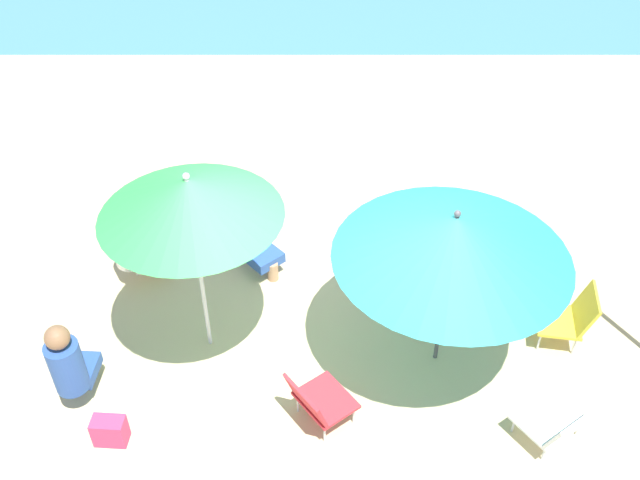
{
  "coord_description": "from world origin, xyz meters",
  "views": [
    {
      "loc": [
        -0.17,
        -4.6,
        5.28
      ],
      "look_at": [
        -0.15,
        0.93,
        0.7
      ],
      "focal_mm": 39.39,
      "sensor_mm": 36.0,
      "label": 1
    }
  ],
  "objects_px": {
    "umbrella_green": "(187,198)",
    "beach_chair_b": "(558,421)",
    "person_a": "(253,236)",
    "beach_chair_a": "(569,315)",
    "umbrella_teal": "(452,237)",
    "beach_bag": "(109,431)",
    "beach_chair_c": "(316,400)",
    "person_b": "(68,364)",
    "person_c": "(132,245)"
  },
  "relations": [
    {
      "from": "beach_chair_b",
      "to": "person_b",
      "type": "height_order",
      "value": "person_b"
    },
    {
      "from": "umbrella_green",
      "to": "person_b",
      "type": "height_order",
      "value": "umbrella_green"
    },
    {
      "from": "umbrella_teal",
      "to": "beach_chair_b",
      "type": "distance_m",
      "value": 1.82
    },
    {
      "from": "beach_chair_a",
      "to": "person_a",
      "type": "bearing_deg",
      "value": -9.99
    },
    {
      "from": "umbrella_green",
      "to": "person_b",
      "type": "distance_m",
      "value": 1.85
    },
    {
      "from": "beach_chair_b",
      "to": "person_a",
      "type": "distance_m",
      "value": 3.6
    },
    {
      "from": "beach_chair_c",
      "to": "person_b",
      "type": "relative_size",
      "value": 0.7
    },
    {
      "from": "umbrella_teal",
      "to": "beach_chair_c",
      "type": "relative_size",
      "value": 3.03
    },
    {
      "from": "person_a",
      "to": "person_c",
      "type": "bearing_deg",
      "value": -122.35
    },
    {
      "from": "beach_chair_a",
      "to": "person_b",
      "type": "bearing_deg",
      "value": 18.29
    },
    {
      "from": "beach_chair_a",
      "to": "person_a",
      "type": "height_order",
      "value": "person_a"
    },
    {
      "from": "beach_chair_c",
      "to": "umbrella_teal",
      "type": "bearing_deg",
      "value": -3.77
    },
    {
      "from": "umbrella_green",
      "to": "umbrella_teal",
      "type": "relative_size",
      "value": 0.98
    },
    {
      "from": "umbrella_teal",
      "to": "person_b",
      "type": "relative_size",
      "value": 2.11
    },
    {
      "from": "beach_chair_a",
      "to": "beach_chair_c",
      "type": "bearing_deg",
      "value": 31.26
    },
    {
      "from": "umbrella_green",
      "to": "beach_chair_b",
      "type": "distance_m",
      "value": 3.67
    },
    {
      "from": "beach_chair_c",
      "to": "person_b",
      "type": "height_order",
      "value": "person_b"
    },
    {
      "from": "person_a",
      "to": "umbrella_green",
      "type": "bearing_deg",
      "value": -60.21
    },
    {
      "from": "beach_chair_b",
      "to": "person_b",
      "type": "distance_m",
      "value": 4.29
    },
    {
      "from": "beach_chair_b",
      "to": "person_c",
      "type": "relative_size",
      "value": 0.77
    },
    {
      "from": "person_b",
      "to": "beach_chair_a",
      "type": "bearing_deg",
      "value": -77.53
    },
    {
      "from": "person_a",
      "to": "beach_bag",
      "type": "xyz_separation_m",
      "value": [
        -1.11,
        -2.31,
        -0.3
      ]
    },
    {
      "from": "beach_chair_a",
      "to": "beach_chair_c",
      "type": "distance_m",
      "value": 2.68
    },
    {
      "from": "person_a",
      "to": "person_b",
      "type": "height_order",
      "value": "person_b"
    },
    {
      "from": "beach_bag",
      "to": "person_c",
      "type": "bearing_deg",
      "value": 94.48
    },
    {
      "from": "beach_chair_c",
      "to": "person_b",
      "type": "distance_m",
      "value": 2.21
    },
    {
      "from": "umbrella_green",
      "to": "beach_chair_c",
      "type": "height_order",
      "value": "umbrella_green"
    },
    {
      "from": "umbrella_teal",
      "to": "person_a",
      "type": "height_order",
      "value": "umbrella_teal"
    },
    {
      "from": "umbrella_green",
      "to": "person_a",
      "type": "bearing_deg",
      "value": 71.59
    },
    {
      "from": "person_c",
      "to": "beach_bag",
      "type": "height_order",
      "value": "person_c"
    },
    {
      "from": "person_b",
      "to": "umbrella_green",
      "type": "bearing_deg",
      "value": -54.79
    },
    {
      "from": "beach_bag",
      "to": "beach_chair_a",
      "type": "bearing_deg",
      "value": 15.64
    },
    {
      "from": "umbrella_green",
      "to": "beach_bag",
      "type": "xyz_separation_m",
      "value": [
        -0.72,
        -1.15,
        -1.66
      ]
    },
    {
      "from": "beach_chair_a",
      "to": "beach_chair_b",
      "type": "bearing_deg",
      "value": 80.1
    },
    {
      "from": "beach_chair_a",
      "to": "beach_bag",
      "type": "relative_size",
      "value": 2.19
    },
    {
      "from": "beach_chair_a",
      "to": "umbrella_teal",
      "type": "bearing_deg",
      "value": 19.56
    },
    {
      "from": "umbrella_green",
      "to": "beach_chair_c",
      "type": "xyz_separation_m",
      "value": [
        1.08,
        -0.95,
        -1.49
      ]
    },
    {
      "from": "umbrella_teal",
      "to": "beach_bag",
      "type": "distance_m",
      "value": 3.4
    },
    {
      "from": "beach_chair_a",
      "to": "beach_chair_c",
      "type": "height_order",
      "value": "beach_chair_a"
    },
    {
      "from": "person_a",
      "to": "person_b",
      "type": "bearing_deg",
      "value": -80.84
    },
    {
      "from": "beach_chair_c",
      "to": "beach_chair_a",
      "type": "bearing_deg",
      "value": -15.15
    },
    {
      "from": "umbrella_teal",
      "to": "beach_chair_b",
      "type": "relative_size",
      "value": 2.79
    },
    {
      "from": "umbrella_green",
      "to": "beach_chair_a",
      "type": "height_order",
      "value": "umbrella_green"
    },
    {
      "from": "person_c",
      "to": "umbrella_teal",
      "type": "bearing_deg",
      "value": -41.25
    },
    {
      "from": "person_a",
      "to": "beach_bag",
      "type": "relative_size",
      "value": 3.13
    },
    {
      "from": "person_a",
      "to": "beach_chair_a",
      "type": "bearing_deg",
      "value": 28.94
    },
    {
      "from": "beach_bag",
      "to": "beach_chair_c",
      "type": "bearing_deg",
      "value": 6.19
    },
    {
      "from": "beach_chair_a",
      "to": "beach_chair_b",
      "type": "distance_m",
      "value": 1.27
    },
    {
      "from": "umbrella_green",
      "to": "beach_chair_a",
      "type": "relative_size",
      "value": 3.25
    },
    {
      "from": "beach_chair_b",
      "to": "person_c",
      "type": "xyz_separation_m",
      "value": [
        -4.03,
        2.1,
        0.21
      ]
    }
  ]
}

